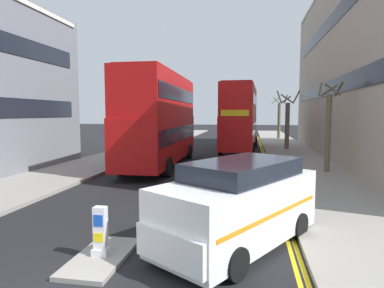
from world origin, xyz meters
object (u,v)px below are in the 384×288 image
taxi_minivan (237,204)px  keep_left_bollard (101,233)px  double_decker_bus_oncoming (240,116)px  double_decker_bus_away (160,117)px

taxi_minivan → keep_left_bollard: bearing=-157.5°
double_decker_bus_oncoming → taxi_minivan: size_ratio=2.15×
keep_left_bollard → taxi_minivan: size_ratio=0.22×
double_decker_bus_away → taxi_minivan: (5.17, -11.61, -1.96)m
keep_left_bollard → double_decker_bus_away: bearing=99.7°
keep_left_bollard → taxi_minivan: taxi_minivan is taller
keep_left_bollard → double_decker_bus_away: (-2.20, 12.84, 2.42)m
keep_left_bollard → taxi_minivan: (2.96, 1.23, 0.46)m
double_decker_bus_oncoming → keep_left_bollard: bearing=-96.1°
double_decker_bus_away → taxi_minivan: bearing=-66.0°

